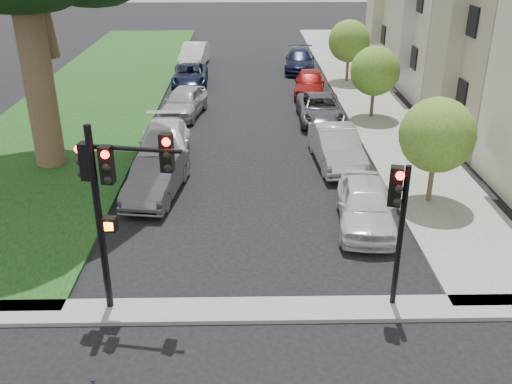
{
  "coord_description": "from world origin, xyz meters",
  "views": [
    {
      "loc": [
        -0.3,
        -9.93,
        8.9
      ],
      "look_at": [
        0.0,
        5.0,
        2.0
      ],
      "focal_mm": 40.0,
      "sensor_mm": 36.0,
      "label": 1
    }
  ],
  "objects_px": {
    "small_tree_c": "(349,41)",
    "traffic_signal_secondary": "(398,212)",
    "small_tree_b": "(375,71)",
    "car_parked_6": "(164,143)",
    "car_parked_5": "(156,178)",
    "car_parked_8": "(190,75)",
    "car_parked_0": "(365,204)",
    "traffic_signal_main": "(112,188)",
    "car_parked_3": "(310,83)",
    "car_parked_9": "(194,55)",
    "small_tree_a": "(437,135)",
    "car_parked_1": "(336,147)",
    "car_parked_4": "(300,61)",
    "car_parked_2": "(320,109)",
    "car_parked_7": "(184,102)"
  },
  "relations": [
    {
      "from": "car_parked_5",
      "to": "car_parked_8",
      "type": "distance_m",
      "value": 16.25
    },
    {
      "from": "traffic_signal_secondary",
      "to": "car_parked_2",
      "type": "relative_size",
      "value": 0.83
    },
    {
      "from": "small_tree_a",
      "to": "car_parked_1",
      "type": "relative_size",
      "value": 0.83
    },
    {
      "from": "small_tree_c",
      "to": "car_parked_9",
      "type": "relative_size",
      "value": 0.83
    },
    {
      "from": "small_tree_c",
      "to": "car_parked_6",
      "type": "bearing_deg",
      "value": -126.7
    },
    {
      "from": "small_tree_c",
      "to": "car_parked_1",
      "type": "height_order",
      "value": "small_tree_c"
    },
    {
      "from": "small_tree_b",
      "to": "car_parked_9",
      "type": "relative_size",
      "value": 0.79
    },
    {
      "from": "small_tree_b",
      "to": "car_parked_0",
      "type": "height_order",
      "value": "small_tree_b"
    },
    {
      "from": "traffic_signal_secondary",
      "to": "car_parked_7",
      "type": "relative_size",
      "value": 0.9
    },
    {
      "from": "traffic_signal_main",
      "to": "traffic_signal_secondary",
      "type": "xyz_separation_m",
      "value": [
        6.76,
        -0.04,
        -0.68
      ]
    },
    {
      "from": "small_tree_c",
      "to": "car_parked_8",
      "type": "bearing_deg",
      "value": -176.64
    },
    {
      "from": "car_parked_3",
      "to": "car_parked_5",
      "type": "xyz_separation_m",
      "value": [
        -7.03,
        -13.84,
        -0.01
      ]
    },
    {
      "from": "car_parked_1",
      "to": "car_parked_8",
      "type": "distance_m",
      "value": 15.1
    },
    {
      "from": "car_parked_9",
      "to": "car_parked_6",
      "type": "bearing_deg",
      "value": -84.63
    },
    {
      "from": "car_parked_5",
      "to": "car_parked_9",
      "type": "distance_m",
      "value": 21.95
    },
    {
      "from": "small_tree_c",
      "to": "car_parked_0",
      "type": "height_order",
      "value": "small_tree_c"
    },
    {
      "from": "small_tree_c",
      "to": "car_parked_4",
      "type": "bearing_deg",
      "value": 129.69
    },
    {
      "from": "small_tree_a",
      "to": "car_parked_5",
      "type": "distance_m",
      "value": 9.94
    },
    {
      "from": "car_parked_7",
      "to": "car_parked_8",
      "type": "xyz_separation_m",
      "value": [
        -0.24,
        6.36,
        -0.11
      ]
    },
    {
      "from": "car_parked_1",
      "to": "car_parked_6",
      "type": "bearing_deg",
      "value": 171.43
    },
    {
      "from": "car_parked_3",
      "to": "car_parked_6",
      "type": "bearing_deg",
      "value": -117.83
    },
    {
      "from": "traffic_signal_secondary",
      "to": "car_parked_3",
      "type": "height_order",
      "value": "traffic_signal_secondary"
    },
    {
      "from": "traffic_signal_main",
      "to": "car_parked_1",
      "type": "relative_size",
      "value": 1.06
    },
    {
      "from": "car_parked_4",
      "to": "car_parked_9",
      "type": "xyz_separation_m",
      "value": [
        -7.36,
        1.85,
        0.07
      ]
    },
    {
      "from": "small_tree_b",
      "to": "traffic_signal_secondary",
      "type": "height_order",
      "value": "traffic_signal_secondary"
    },
    {
      "from": "car_parked_0",
      "to": "car_parked_1",
      "type": "bearing_deg",
      "value": 98.39
    },
    {
      "from": "small_tree_b",
      "to": "car_parked_6",
      "type": "relative_size",
      "value": 0.72
    },
    {
      "from": "car_parked_3",
      "to": "car_parked_9",
      "type": "bearing_deg",
      "value": 139.42
    },
    {
      "from": "small_tree_b",
      "to": "traffic_signal_main",
      "type": "bearing_deg",
      "value": -120.96
    },
    {
      "from": "small_tree_b",
      "to": "traffic_signal_secondary",
      "type": "relative_size",
      "value": 0.94
    },
    {
      "from": "car_parked_3",
      "to": "car_parked_4",
      "type": "xyz_separation_m",
      "value": [
        -0.01,
        6.26,
        -0.03
      ]
    },
    {
      "from": "car_parked_3",
      "to": "car_parked_9",
      "type": "distance_m",
      "value": 10.96
    },
    {
      "from": "small_tree_c",
      "to": "car_parked_2",
      "type": "xyz_separation_m",
      "value": [
        -2.69,
        -8.06,
        -1.92
      ]
    },
    {
      "from": "car_parked_6",
      "to": "car_parked_8",
      "type": "bearing_deg",
      "value": 86.02
    },
    {
      "from": "car_parked_9",
      "to": "small_tree_b",
      "type": "bearing_deg",
      "value": -46.99
    },
    {
      "from": "car_parked_0",
      "to": "car_parked_2",
      "type": "xyz_separation_m",
      "value": [
        -0.09,
        11.19,
        -0.09
      ]
    },
    {
      "from": "car_parked_1",
      "to": "car_parked_5",
      "type": "distance_m",
      "value": 7.58
    },
    {
      "from": "small_tree_c",
      "to": "traffic_signal_secondary",
      "type": "xyz_separation_m",
      "value": [
        -2.85,
        -23.73,
        0.16
      ]
    },
    {
      "from": "small_tree_b",
      "to": "car_parked_2",
      "type": "bearing_deg",
      "value": -171.76
    },
    {
      "from": "small_tree_b",
      "to": "traffic_signal_main",
      "type": "distance_m",
      "value": 18.71
    },
    {
      "from": "car_parked_2",
      "to": "small_tree_b",
      "type": "bearing_deg",
      "value": 9.16
    },
    {
      "from": "small_tree_c",
      "to": "car_parked_4",
      "type": "relative_size",
      "value": 0.8
    },
    {
      "from": "traffic_signal_secondary",
      "to": "car_parked_9",
      "type": "height_order",
      "value": "traffic_signal_secondary"
    },
    {
      "from": "car_parked_8",
      "to": "car_parked_5",
      "type": "bearing_deg",
      "value": -91.48
    },
    {
      "from": "small_tree_b",
      "to": "car_parked_0",
      "type": "bearing_deg",
      "value": -102.65
    },
    {
      "from": "traffic_signal_main",
      "to": "car_parked_7",
      "type": "bearing_deg",
      "value": 90.16
    },
    {
      "from": "small_tree_a",
      "to": "car_parked_7",
      "type": "xyz_separation_m",
      "value": [
        -9.66,
        10.74,
        -1.82
      ]
    },
    {
      "from": "car_parked_0",
      "to": "small_tree_b",
      "type": "bearing_deg",
      "value": 84.14
    },
    {
      "from": "car_parked_0",
      "to": "car_parked_6",
      "type": "distance_m",
      "value": 9.43
    },
    {
      "from": "car_parked_2",
      "to": "car_parked_7",
      "type": "distance_m",
      "value": 7.05
    }
  ]
}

